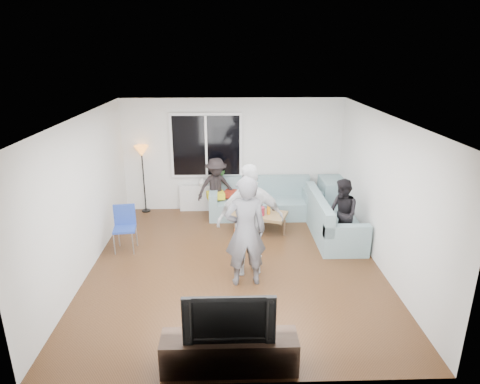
{
  "coord_description": "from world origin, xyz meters",
  "views": [
    {
      "loc": [
        -0.11,
        -6.48,
        3.59
      ],
      "look_at": [
        0.1,
        0.6,
        1.15
      ],
      "focal_mm": 30.92,
      "sensor_mm": 36.0,
      "label": 1
    }
  ],
  "objects_px": {
    "spectator_back": "(216,188)",
    "tv_console": "(229,352)",
    "floor_lamp": "(144,180)",
    "coffee_table": "(259,222)",
    "sofa_right_section": "(334,216)",
    "side_chair": "(125,229)",
    "sofa_back_section": "(261,198)",
    "player_right": "(251,221)",
    "player_left": "(245,232)",
    "television": "(229,315)",
    "spectator_right": "(342,214)"
  },
  "relations": [
    {
      "from": "floor_lamp",
      "to": "tv_console",
      "type": "distance_m",
      "value": 5.5
    },
    {
      "from": "coffee_table",
      "to": "player_right",
      "type": "height_order",
      "value": "player_right"
    },
    {
      "from": "player_right",
      "to": "spectator_right",
      "type": "height_order",
      "value": "player_right"
    },
    {
      "from": "sofa_back_section",
      "to": "spectator_back",
      "type": "distance_m",
      "value": 1.03
    },
    {
      "from": "sofa_right_section",
      "to": "side_chair",
      "type": "relative_size",
      "value": 2.33
    },
    {
      "from": "sofa_right_section",
      "to": "player_right",
      "type": "xyz_separation_m",
      "value": [
        -1.77,
        -1.41,
        0.53
      ]
    },
    {
      "from": "sofa_back_section",
      "to": "coffee_table",
      "type": "height_order",
      "value": "sofa_back_section"
    },
    {
      "from": "spectator_back",
      "to": "television",
      "type": "relative_size",
      "value": 1.29
    },
    {
      "from": "sofa_right_section",
      "to": "floor_lamp",
      "type": "relative_size",
      "value": 1.28
    },
    {
      "from": "player_left",
      "to": "spectator_back",
      "type": "height_order",
      "value": "player_left"
    },
    {
      "from": "sofa_back_section",
      "to": "television",
      "type": "bearing_deg",
      "value": -98.72
    },
    {
      "from": "side_chair",
      "to": "spectator_back",
      "type": "relative_size",
      "value": 0.64
    },
    {
      "from": "coffee_table",
      "to": "player_right",
      "type": "relative_size",
      "value": 0.58
    },
    {
      "from": "tv_console",
      "to": "player_right",
      "type": "bearing_deg",
      "value": 80.78
    },
    {
      "from": "coffee_table",
      "to": "player_left",
      "type": "distance_m",
      "value": 2.18
    },
    {
      "from": "sofa_back_section",
      "to": "sofa_right_section",
      "type": "height_order",
      "value": "same"
    },
    {
      "from": "sofa_right_section",
      "to": "tv_console",
      "type": "bearing_deg",
      "value": 149.65
    },
    {
      "from": "sofa_right_section",
      "to": "player_left",
      "type": "bearing_deg",
      "value": 133.02
    },
    {
      "from": "sofa_back_section",
      "to": "side_chair",
      "type": "distance_m",
      "value": 3.13
    },
    {
      "from": "floor_lamp",
      "to": "spectator_right",
      "type": "bearing_deg",
      "value": -25.71
    },
    {
      "from": "player_left",
      "to": "spectator_back",
      "type": "relative_size",
      "value": 1.34
    },
    {
      "from": "sofa_back_section",
      "to": "sofa_right_section",
      "type": "xyz_separation_m",
      "value": [
        1.41,
        -1.12,
        0.0
      ]
    },
    {
      "from": "floor_lamp",
      "to": "tv_console",
      "type": "relative_size",
      "value": 0.97
    },
    {
      "from": "tv_console",
      "to": "spectator_right",
      "type": "bearing_deg",
      "value": 55.89
    },
    {
      "from": "side_chair",
      "to": "tv_console",
      "type": "distance_m",
      "value": 3.68
    },
    {
      "from": "player_right",
      "to": "coffee_table",
      "type": "bearing_deg",
      "value": -107.39
    },
    {
      "from": "tv_console",
      "to": "television",
      "type": "bearing_deg",
      "value": 0.0
    },
    {
      "from": "spectator_back",
      "to": "tv_console",
      "type": "bearing_deg",
      "value": -106.19
    },
    {
      "from": "sofa_right_section",
      "to": "tv_console",
      "type": "xyz_separation_m",
      "value": [
        -2.14,
        -3.65,
        -0.2
      ]
    },
    {
      "from": "tv_console",
      "to": "side_chair",
      "type": "bearing_deg",
      "value": 121.79
    },
    {
      "from": "player_left",
      "to": "player_right",
      "type": "bearing_deg",
      "value": -112.63
    },
    {
      "from": "coffee_table",
      "to": "player_left",
      "type": "xyz_separation_m",
      "value": [
        -0.37,
        -2.03,
        0.71
      ]
    },
    {
      "from": "side_chair",
      "to": "player_left",
      "type": "relative_size",
      "value": 0.47
    },
    {
      "from": "side_chair",
      "to": "tv_console",
      "type": "height_order",
      "value": "side_chair"
    },
    {
      "from": "coffee_table",
      "to": "floor_lamp",
      "type": "relative_size",
      "value": 0.71
    },
    {
      "from": "sofa_back_section",
      "to": "side_chair",
      "type": "relative_size",
      "value": 2.67
    },
    {
      "from": "sofa_right_section",
      "to": "spectator_back",
      "type": "xyz_separation_m",
      "value": [
        -2.4,
        1.15,
        0.25
      ]
    },
    {
      "from": "sofa_right_section",
      "to": "tv_console",
      "type": "height_order",
      "value": "sofa_right_section"
    },
    {
      "from": "spectator_back",
      "to": "tv_console",
      "type": "xyz_separation_m",
      "value": [
        0.27,
        -4.8,
        -0.46
      ]
    },
    {
      "from": "coffee_table",
      "to": "spectator_back",
      "type": "distance_m",
      "value": 1.34
    },
    {
      "from": "player_left",
      "to": "tv_console",
      "type": "distance_m",
      "value": 2.04
    },
    {
      "from": "player_left",
      "to": "player_right",
      "type": "relative_size",
      "value": 0.95
    },
    {
      "from": "player_left",
      "to": "spectator_back",
      "type": "xyz_separation_m",
      "value": [
        -0.53,
        2.9,
        -0.23
      ]
    },
    {
      "from": "player_right",
      "to": "player_left",
      "type": "bearing_deg",
      "value": 65.6
    },
    {
      "from": "spectator_right",
      "to": "floor_lamp",
      "type": "bearing_deg",
      "value": -127.52
    },
    {
      "from": "sofa_right_section",
      "to": "side_chair",
      "type": "bearing_deg",
      "value": 97.41
    },
    {
      "from": "player_left",
      "to": "tv_console",
      "type": "relative_size",
      "value": 1.13
    },
    {
      "from": "sofa_right_section",
      "to": "spectator_back",
      "type": "relative_size",
      "value": 1.48
    },
    {
      "from": "floor_lamp",
      "to": "coffee_table",
      "type": "bearing_deg",
      "value": -24.66
    },
    {
      "from": "sofa_right_section",
      "to": "coffee_table",
      "type": "height_order",
      "value": "sofa_right_section"
    }
  ]
}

